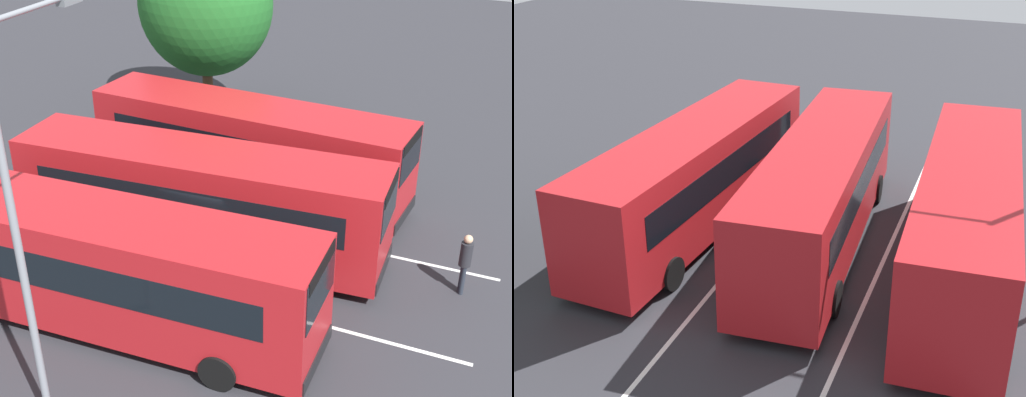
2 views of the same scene
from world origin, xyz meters
TOP-DOWN VIEW (x-y plane):
  - ground_plane at (0.00, 0.00)m, footprint 76.51×76.51m
  - bus_far_left at (-0.35, -4.05)m, footprint 11.03×3.31m
  - bus_center_left at (-0.07, 0.03)m, footprint 11.06×3.51m
  - bus_center_right at (-0.40, 3.88)m, footprint 10.91×2.66m
  - pedestrian at (7.30, 1.23)m, footprint 0.41×0.41m
  - street_lamp at (0.44, -7.10)m, footprint 0.34×2.76m
  - depot_tree at (-5.28, 9.62)m, footprint 5.61×5.05m
  - lane_stripe_outer_left at (0.00, -1.94)m, footprint 16.40×0.80m
  - lane_stripe_inner_left at (0.00, 1.94)m, footprint 16.40×0.80m

SIDE VIEW (x-z plane):
  - ground_plane at x=0.00m, z-range 0.00..0.00m
  - lane_stripe_outer_left at x=0.00m, z-range 0.00..0.01m
  - lane_stripe_inner_left at x=0.00m, z-range 0.00..0.01m
  - pedestrian at x=7.30m, z-range 0.17..1.96m
  - bus_far_left at x=-0.35m, z-range 0.15..3.35m
  - bus_center_left at x=-0.07m, z-range 0.15..3.35m
  - bus_center_right at x=-0.40m, z-range 0.15..3.35m
  - depot_tree at x=-5.28m, z-range 0.93..8.71m
  - street_lamp at x=0.44m, z-range 0.64..9.19m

